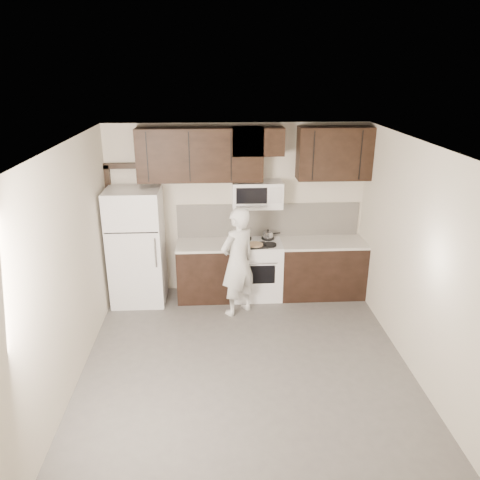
{
  "coord_description": "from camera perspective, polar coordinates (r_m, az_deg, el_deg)",
  "views": [
    {
      "loc": [
        -0.34,
        -4.82,
        3.49
      ],
      "look_at": [
        -0.03,
        0.9,
        1.35
      ],
      "focal_mm": 35.0,
      "sensor_mm": 36.0,
      "label": 1
    }
  ],
  "objects": [
    {
      "name": "stove",
      "position": [
        7.44,
        2.07,
        -3.54
      ],
      "size": [
        0.76,
        0.66,
        0.94
      ],
      "color": "white",
      "rests_on": "floor"
    },
    {
      "name": "saucepan",
      "position": [
        7.4,
        3.42,
        0.61
      ],
      "size": [
        0.29,
        0.17,
        0.16
      ],
      "color": "silver",
      "rests_on": "stove"
    },
    {
      "name": "back_wall",
      "position": [
        7.4,
        -0.37,
        3.69
      ],
      "size": [
        4.0,
        0.0,
        4.0
      ],
      "primitive_type": "plane",
      "rotation": [
        1.57,
        0.0,
        0.0
      ],
      "color": "beige",
      "rests_on": "ground"
    },
    {
      "name": "upper_cabinets",
      "position": [
        7.03,
        1.4,
        10.6
      ],
      "size": [
        3.48,
        0.35,
        0.78
      ],
      "color": "black",
      "rests_on": "back_wall"
    },
    {
      "name": "backsplash",
      "position": [
        7.48,
        3.47,
        2.47
      ],
      "size": [
        2.9,
        0.02,
        0.54
      ],
      "primitive_type": "cube",
      "color": "silver",
      "rests_on": "counter_run"
    },
    {
      "name": "baking_tray",
      "position": [
        7.11,
        1.85,
        -0.69
      ],
      "size": [
        0.39,
        0.31,
        0.02
      ],
      "primitive_type": "cube",
      "rotation": [
        0.0,
        0.0,
        0.12
      ],
      "color": "black",
      "rests_on": "counter_run"
    },
    {
      "name": "floor",
      "position": [
        5.96,
        0.75,
        -15.31
      ],
      "size": [
        4.5,
        4.5,
        0.0
      ],
      "primitive_type": "plane",
      "color": "#575451",
      "rests_on": "ground"
    },
    {
      "name": "person",
      "position": [
        6.78,
        -0.28,
        -2.67
      ],
      "size": [
        0.72,
        0.68,
        1.65
      ],
      "primitive_type": "imported",
      "rotation": [
        0.0,
        0.0,
        3.8
      ],
      "color": "silver",
      "rests_on": "floor"
    },
    {
      "name": "pizza",
      "position": [
        7.11,
        1.85,
        -0.55
      ],
      "size": [
        0.27,
        0.27,
        0.02
      ],
      "primitive_type": "cylinder",
      "rotation": [
        0.0,
        0.0,
        0.12
      ],
      "color": "#CFB88B",
      "rests_on": "baking_tray"
    },
    {
      "name": "refrigerator",
      "position": [
        7.3,
        -12.47,
        -0.79
      ],
      "size": [
        0.8,
        0.76,
        1.8
      ],
      "color": "white",
      "rests_on": "floor"
    },
    {
      "name": "door_trim",
      "position": [
        7.55,
        -15.08,
        2.51
      ],
      "size": [
        0.5,
        0.08,
        2.12
      ],
      "color": "black",
      "rests_on": "floor"
    },
    {
      "name": "ceiling",
      "position": [
        4.9,
        0.89,
        11.23
      ],
      "size": [
        4.5,
        4.5,
        0.0
      ],
      "primitive_type": "plane",
      "rotation": [
        3.14,
        0.0,
        0.0
      ],
      "color": "white",
      "rests_on": "back_wall"
    },
    {
      "name": "counter_run",
      "position": [
        7.47,
        4.39,
        -3.51
      ],
      "size": [
        2.95,
        0.64,
        0.91
      ],
      "color": "black",
      "rests_on": "floor"
    },
    {
      "name": "microwave",
      "position": [
        7.15,
        2.11,
        5.58
      ],
      "size": [
        0.76,
        0.42,
        0.4
      ],
      "color": "white",
      "rests_on": "upper_cabinets"
    }
  ]
}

